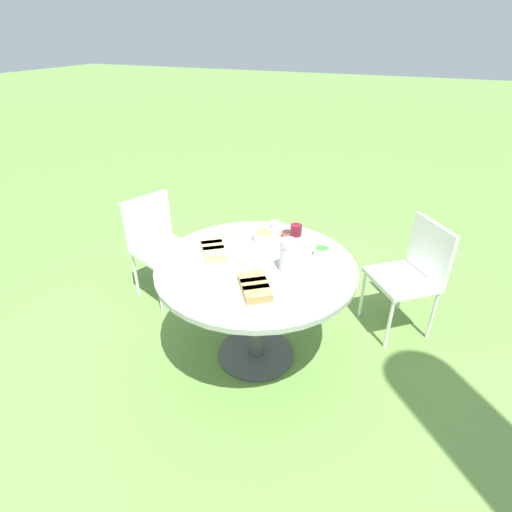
# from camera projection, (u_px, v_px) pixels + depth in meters

# --- Properties ---
(ground_plane) EXTENTS (40.00, 40.00, 0.00)m
(ground_plane) POSITION_uv_depth(u_px,v_px,m) (256.00, 354.00, 2.95)
(ground_plane) COLOR #668E42
(dining_table) EXTENTS (1.29, 1.29, 0.78)m
(dining_table) POSITION_uv_depth(u_px,v_px,m) (256.00, 280.00, 2.62)
(dining_table) COLOR #4C4C51
(dining_table) RESTS_ON ground_plane
(chair_near_left) EXTENTS (0.61, 0.60, 0.89)m
(chair_near_left) POSITION_uv_depth(u_px,v_px,m) (413.00, 269.00, 2.98)
(chair_near_left) COLOR white
(chair_near_left) RESTS_ON ground_plane
(chair_near_right) EXTENTS (0.56, 0.55, 0.89)m
(chair_near_right) POSITION_uv_depth(u_px,v_px,m) (157.00, 240.00, 3.39)
(chair_near_right) COLOR white
(chair_near_right) RESTS_ON ground_plane
(water_pitcher) EXTENTS (0.11, 0.10, 0.21)m
(water_pitcher) POSITION_uv_depth(u_px,v_px,m) (288.00, 255.00, 2.44)
(water_pitcher) COLOR silver
(water_pitcher) RESTS_ON dining_table
(wine_glass) EXTENTS (0.08, 0.08, 0.18)m
(wine_glass) POSITION_uv_depth(u_px,v_px,m) (296.00, 231.00, 2.68)
(wine_glass) COLOR silver
(wine_glass) RESTS_ON dining_table
(platter_bread_main) EXTENTS (0.43, 0.40, 0.07)m
(platter_bread_main) POSITION_uv_depth(u_px,v_px,m) (213.00, 249.00, 2.66)
(platter_bread_main) COLOR white
(platter_bread_main) RESTS_ON dining_table
(platter_charcuterie) EXTENTS (0.41, 0.39, 0.07)m
(platter_charcuterie) POSITION_uv_depth(u_px,v_px,m) (255.00, 289.00, 2.26)
(platter_charcuterie) COLOR white
(platter_charcuterie) RESTS_ON dining_table
(bowl_fries) EXTENTS (0.16, 0.16, 0.06)m
(bowl_fries) POSITION_uv_depth(u_px,v_px,m) (264.00, 236.00, 2.83)
(bowl_fries) COLOR silver
(bowl_fries) RESTS_ON dining_table
(bowl_salad) EXTENTS (0.11, 0.11, 0.05)m
(bowl_salad) POSITION_uv_depth(u_px,v_px,m) (322.00, 251.00, 2.65)
(bowl_salad) COLOR beige
(bowl_salad) RESTS_ON dining_table
(bowl_olives) EXTENTS (0.10, 0.10, 0.04)m
(bowl_olives) POSITION_uv_depth(u_px,v_px,m) (288.00, 234.00, 2.88)
(bowl_olives) COLOR #B74733
(bowl_olives) RESTS_ON dining_table
(cup_water_near) EXTENTS (0.08, 0.08, 0.09)m
(cup_water_near) POSITION_uv_depth(u_px,v_px,m) (275.00, 227.00, 2.93)
(cup_water_near) COLOR silver
(cup_water_near) RESTS_ON dining_table
(handbag) EXTENTS (0.30, 0.14, 0.37)m
(handbag) POSITION_uv_depth(u_px,v_px,m) (301.00, 255.00, 3.97)
(handbag) COLOR maroon
(handbag) RESTS_ON ground_plane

